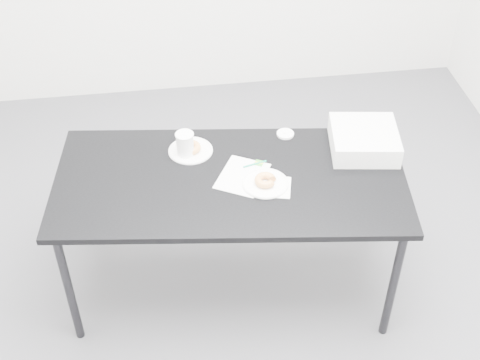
{
  "coord_description": "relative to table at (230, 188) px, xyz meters",
  "views": [
    {
      "loc": [
        -0.23,
        -2.24,
        2.76
      ],
      "look_at": [
        0.09,
        0.02,
        0.77
      ],
      "focal_mm": 50.0,
      "sensor_mm": 36.0,
      "label": 1
    }
  ],
  "objects": [
    {
      "name": "floor",
      "position": [
        -0.05,
        -0.07,
        -0.69
      ],
      "size": [
        4.0,
        4.0,
        0.0
      ],
      "primitive_type": "plane",
      "color": "#48474C",
      "rests_on": "ground"
    },
    {
      "name": "table",
      "position": [
        0.0,
        0.0,
        0.0
      ],
      "size": [
        1.71,
        0.96,
        0.74
      ],
      "rotation": [
        0.0,
        0.0,
        -0.12
      ],
      "color": "black",
      "rests_on": "floor"
    },
    {
      "name": "scorecard",
      "position": [
        0.06,
        0.01,
        0.06
      ],
      "size": [
        0.3,
        0.32,
        0.0
      ],
      "primitive_type": "cube",
      "rotation": [
        0.0,
        0.0,
        -0.49
      ],
      "color": "white",
      "rests_on": "table"
    },
    {
      "name": "logo_patch",
      "position": [
        0.15,
        0.09,
        0.06
      ],
      "size": [
        0.06,
        0.06,
        0.0
      ],
      "primitive_type": "cube",
      "rotation": [
        0.0,
        0.0,
        -0.49
      ],
      "color": "green",
      "rests_on": "scorecard"
    },
    {
      "name": "pen",
      "position": [
        0.13,
        0.08,
        0.06
      ],
      "size": [
        0.12,
        0.04,
        0.01
      ],
      "primitive_type": "cylinder",
      "rotation": [
        0.0,
        1.57,
        0.26
      ],
      "color": "#0B7E5E",
      "rests_on": "scorecard"
    },
    {
      "name": "napkin",
      "position": [
        0.19,
        -0.09,
        0.06
      ],
      "size": [
        0.18,
        0.18,
        0.0
      ],
      "primitive_type": "cube",
      "rotation": [
        0.0,
        0.0,
        -0.24
      ],
      "color": "white",
      "rests_on": "table"
    },
    {
      "name": "plate_near",
      "position": [
        0.15,
        -0.06,
        0.06
      ],
      "size": [
        0.21,
        0.21,
        0.01
      ],
      "primitive_type": "cylinder",
      "color": "white",
      "rests_on": "napkin"
    },
    {
      "name": "donut_near",
      "position": [
        0.15,
        -0.06,
        0.08
      ],
      "size": [
        0.13,
        0.13,
        0.03
      ],
      "primitive_type": "torus",
      "rotation": [
        0.0,
        0.0,
        -0.38
      ],
      "color": "#D28042",
      "rests_on": "plate_near"
    },
    {
      "name": "plate_far",
      "position": [
        -0.16,
        0.23,
        0.06
      ],
      "size": [
        0.21,
        0.21,
        0.01
      ],
      "primitive_type": "cylinder",
      "color": "white",
      "rests_on": "table"
    },
    {
      "name": "donut_far",
      "position": [
        -0.16,
        0.23,
        0.08
      ],
      "size": [
        0.11,
        0.11,
        0.03
      ],
      "primitive_type": "torus",
      "rotation": [
        0.0,
        0.0,
        -0.1
      ],
      "color": "#D28042",
      "rests_on": "plate_far"
    },
    {
      "name": "coffee_cup",
      "position": [
        -0.19,
        0.21,
        0.12
      ],
      "size": [
        0.08,
        0.08,
        0.12
      ],
      "primitive_type": "cylinder",
      "color": "white",
      "rests_on": "table"
    },
    {
      "name": "cup_lid",
      "position": [
        0.31,
        0.29,
        0.06
      ],
      "size": [
        0.09,
        0.09,
        0.01
      ],
      "primitive_type": "cylinder",
      "color": "white",
      "rests_on": "table"
    },
    {
      "name": "bakery_box",
      "position": [
        0.67,
        0.13,
        0.11
      ],
      "size": [
        0.36,
        0.36,
        0.1
      ],
      "primitive_type": "cube",
      "rotation": [
        0.0,
        0.0,
        -0.14
      ],
      "color": "silver",
      "rests_on": "table"
    }
  ]
}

